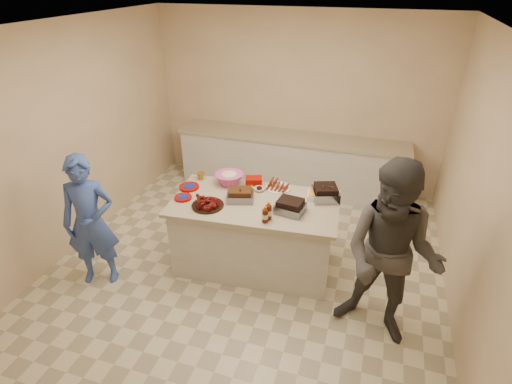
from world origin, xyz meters
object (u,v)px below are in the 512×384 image
(coleslaw_bowl, at_px, (229,184))
(guest_blue, at_px, (104,277))
(bbq_bottle_a, at_px, (268,219))
(rib_platter, at_px, (208,206))
(bbq_bottle_b, at_px, (265,222))
(plastic_cup, at_px, (201,179))
(guest_gray, at_px, (376,330))
(island, at_px, (255,264))
(mustard_bottle, at_px, (252,194))
(roasting_pan, at_px, (325,199))

(coleslaw_bowl, xyz_separation_m, guest_blue, (-1.19, -1.09, -0.88))
(bbq_bottle_a, bearing_deg, rib_platter, 176.21)
(coleslaw_bowl, height_order, bbq_bottle_b, coleslaw_bowl)
(bbq_bottle_a, bearing_deg, coleslaw_bowl, 137.71)
(plastic_cup, bearing_deg, coleslaw_bowl, -1.28)
(coleslaw_bowl, relative_size, guest_gray, 0.18)
(guest_blue, xyz_separation_m, guest_gray, (3.08, 0.16, 0.00))
(island, xyz_separation_m, guest_blue, (-1.61, -0.77, 0.00))
(mustard_bottle, height_order, guest_gray, mustard_bottle)
(bbq_bottle_a, height_order, mustard_bottle, bbq_bottle_a)
(roasting_pan, bearing_deg, coleslaw_bowl, 160.07)
(island, distance_m, bbq_bottle_b, 0.98)
(coleslaw_bowl, xyz_separation_m, bbq_bottle_b, (0.65, -0.67, 0.00))
(roasting_pan, xyz_separation_m, plastic_cup, (-1.54, 0.02, 0.00))
(island, height_order, guest_blue, island)
(island, xyz_separation_m, bbq_bottle_b, (0.23, -0.36, 0.88))
(bbq_bottle_b, distance_m, plastic_cup, 1.23)
(coleslaw_bowl, bearing_deg, roasting_pan, -0.72)
(coleslaw_bowl, bearing_deg, guest_gray, -26.24)
(bbq_bottle_a, bearing_deg, guest_gray, -14.91)
(island, height_order, bbq_bottle_b, bbq_bottle_b)
(plastic_cup, bearing_deg, bbq_bottle_a, -30.46)
(island, xyz_separation_m, roasting_pan, (0.74, 0.30, 0.88))
(plastic_cup, bearing_deg, rib_platter, -59.04)
(rib_platter, xyz_separation_m, guest_gray, (1.93, -0.37, -0.88))
(rib_platter, xyz_separation_m, mustard_bottle, (0.38, 0.39, 0.00))
(plastic_cup, relative_size, guest_gray, 0.05)
(roasting_pan, xyz_separation_m, mustard_bottle, (-0.82, -0.15, 0.00))
(plastic_cup, height_order, guest_gray, plastic_cup)
(island, relative_size, rib_platter, 5.24)
(roasting_pan, bearing_deg, guest_gray, -70.74)
(rib_platter, relative_size, guest_blue, 0.23)
(rib_platter, height_order, guest_blue, rib_platter)
(mustard_bottle, bearing_deg, coleslaw_bowl, 153.96)
(mustard_bottle, bearing_deg, plastic_cup, 166.33)
(coleslaw_bowl, bearing_deg, bbq_bottle_b, -46.06)
(island, height_order, mustard_bottle, mustard_bottle)
(guest_gray, bearing_deg, guest_blue, -161.84)
(roasting_pan, xyz_separation_m, bbq_bottle_b, (-0.51, -0.66, 0.00))
(guest_blue, relative_size, guest_gray, 0.84)
(rib_platter, height_order, coleslaw_bowl, coleslaw_bowl)
(rib_platter, relative_size, bbq_bottle_b, 1.93)
(mustard_bottle, distance_m, plastic_cup, 0.74)
(guest_gray, bearing_deg, roasting_pan, 143.71)
(rib_platter, bearing_deg, bbq_bottle_b, -9.45)
(bbq_bottle_b, bearing_deg, roasting_pan, 52.16)
(island, relative_size, mustard_bottle, 14.45)
(guest_blue, bearing_deg, island, 3.01)
(coleslaw_bowl, xyz_separation_m, guest_gray, (1.89, -0.93, -0.88))
(plastic_cup, bearing_deg, guest_gray, -22.51)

